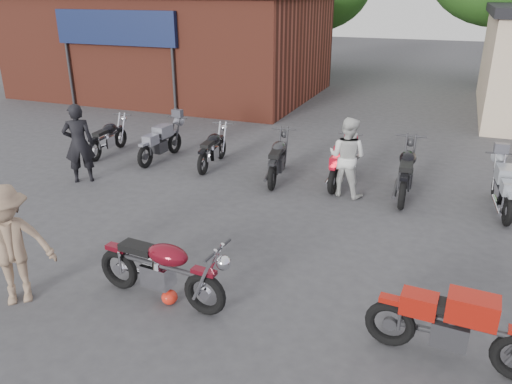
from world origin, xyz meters
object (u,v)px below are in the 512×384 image
at_px(helmet, 170,297).
at_px(row_bike_5, 406,169).
at_px(vintage_motorcycle, 161,265).
at_px(row_bike_4, 341,161).
at_px(person_dark, 79,143).
at_px(person_tan, 10,246).
at_px(person_light, 347,157).
at_px(row_bike_1, 161,140).
at_px(row_bike_6, 504,186).
at_px(row_bike_3, 278,156).
at_px(row_bike_0, 108,135).
at_px(sportbike, 458,322).
at_px(row_bike_2, 213,146).

height_order(helmet, row_bike_5, row_bike_5).
distance_m(vintage_motorcycle, row_bike_4, 5.88).
xyz_separation_m(vintage_motorcycle, person_dark, (-4.42, 3.59, 0.33)).
relative_size(helmet, person_tan, 0.13).
relative_size(vintage_motorcycle, helmet, 8.82).
bearing_deg(person_dark, person_light, 156.16).
height_order(row_bike_1, row_bike_6, row_bike_6).
bearing_deg(row_bike_1, helmet, -145.01).
relative_size(row_bike_3, row_bike_6, 1.03).
distance_m(row_bike_3, row_bike_4, 1.49).
distance_m(row_bike_0, row_bike_4, 6.48).
relative_size(person_light, row_bike_6, 0.92).
bearing_deg(row_bike_1, vintage_motorcycle, -145.70).
distance_m(vintage_motorcycle, row_bike_6, 7.16).
relative_size(vintage_motorcycle, person_tan, 1.15).
relative_size(helmet, row_bike_0, 0.13).
xyz_separation_m(sportbike, row_bike_5, (-1.17, 5.34, 0.03)).
distance_m(row_bike_1, row_bike_4, 4.84).
height_order(person_dark, row_bike_5, person_dark).
distance_m(helmet, row_bike_3, 5.51).
distance_m(person_dark, row_bike_6, 9.33).
bearing_deg(row_bike_0, row_bike_1, -92.41).
height_order(sportbike, row_bike_2, sportbike).
distance_m(person_dark, person_light, 6.16).
xyz_separation_m(row_bike_1, row_bike_2, (1.51, 0.04, -0.02)).
relative_size(sportbike, person_tan, 1.12).
bearing_deg(row_bike_3, helmet, 173.22).
bearing_deg(row_bike_5, row_bike_3, 88.69).
xyz_separation_m(row_bike_2, row_bike_3, (1.87, -0.27, 0.04)).
relative_size(sportbike, person_light, 1.15).
bearing_deg(person_light, vintage_motorcycle, 84.74).
height_order(vintage_motorcycle, row_bike_1, vintage_motorcycle).
bearing_deg(sportbike, person_tan, -167.44).
bearing_deg(person_tan, helmet, -21.87).
xyz_separation_m(person_light, person_tan, (-3.54, -5.82, 0.03)).
xyz_separation_m(helmet, person_dark, (-4.53, 3.62, 0.83)).
height_order(sportbike, person_dark, person_dark).
bearing_deg(row_bike_0, row_bike_6, -96.57).
bearing_deg(vintage_motorcycle, helmet, -8.82).
height_order(row_bike_0, row_bike_1, row_bike_1).
height_order(helmet, row_bike_1, row_bike_1).
distance_m(row_bike_4, row_bike_5, 1.51).
height_order(person_tan, row_bike_0, person_tan).
height_order(person_tan, row_bike_6, person_tan).
relative_size(person_tan, row_bike_1, 0.96).
height_order(helmet, row_bike_0, row_bike_0).
xyz_separation_m(row_bike_4, row_bike_5, (1.49, -0.22, 0.07)).
bearing_deg(row_bike_3, row_bike_0, 78.72).
relative_size(vintage_motorcycle, sportbike, 1.03).
height_order(person_light, row_bike_3, person_light).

